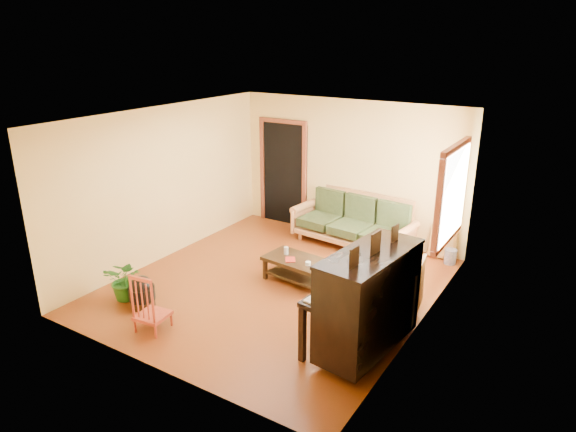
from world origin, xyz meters
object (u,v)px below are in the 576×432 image
Objects in this scene: coffee_table at (298,270)px; red_chair at (151,301)px; sofa at (352,221)px; footstool at (142,295)px; ceramic_crock at (450,257)px; piano at (368,303)px; armchair at (390,290)px; potted_plant at (126,280)px.

coffee_table is 1.30× the size of red_chair.
red_chair reaches higher than coffee_table.
footstool is (-1.56, -3.61, -0.30)m from sofa.
coffee_table is 2.69m from ceramic_crock.
coffee_table is at bearing 151.59° from piano.
piano is 3.26m from footstool.
piano is at bearing 12.10° from footstool.
coffee_table is 1.20× the size of armchair.
armchair is 3.79m from potted_plant.
potted_plant is at bearing -135.57° from coffee_table.
red_chair reaches higher than footstool.
piano reaches higher than footstool.
footstool is 1.45× the size of ceramic_crock.
piano reaches higher than armchair.
red_chair reaches higher than potted_plant.
armchair is 0.59× the size of piano.
sofa is 1.79m from coffee_table.
footstool reaches higher than ceramic_crock.
ceramic_crock is 0.41× the size of potted_plant.
sofa is 2.09× the size of coffee_table.
footstool is 0.59× the size of potted_plant.
footstool is 0.71m from red_chair.
potted_plant is (-3.52, -0.64, -0.35)m from piano.
potted_plant is (-3.68, -3.77, 0.18)m from ceramic_crock.
red_chair is (-0.91, -2.19, 0.22)m from coffee_table.
footstool is at bearing -128.80° from coffee_table.
sofa is at bearing 87.51° from coffee_table.
armchair is at bearing 23.45° from potted_plant.
coffee_table reaches higher than footstool.
coffee_table is 2.89× the size of footstool.
coffee_table is at bearing 60.06° from red_chair.
potted_plant is at bearing -112.54° from sofa.
piano is (0.04, -0.87, 0.22)m from armchair.
piano is (1.67, -1.17, 0.47)m from coffee_table.
sofa is 2.71× the size of red_chair.
armchair is at bearing 29.29° from red_chair.
coffee_table is 2.58m from potted_plant.
footstool is (-3.11, -1.54, -0.27)m from armchair.
sofa is 2.59m from armchair.
piano reaches higher than coffee_table.
potted_plant is at bearing -134.35° from ceramic_crock.
potted_plant reaches higher than coffee_table.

